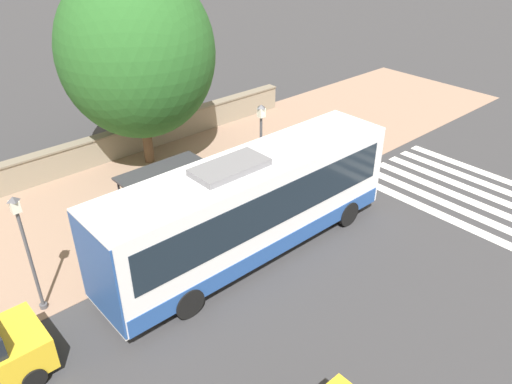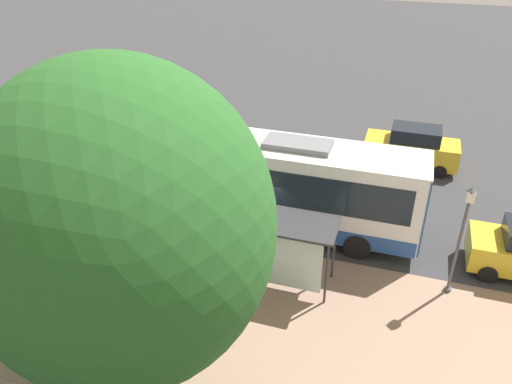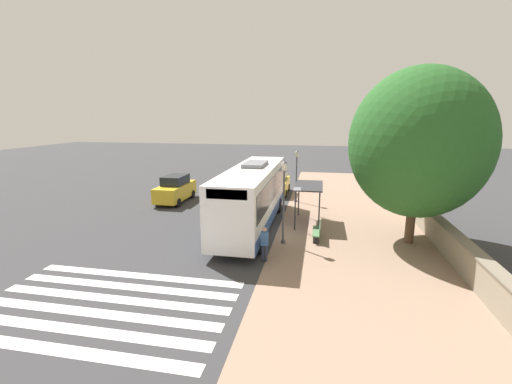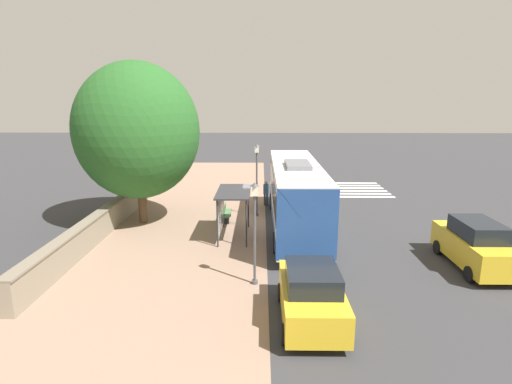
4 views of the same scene
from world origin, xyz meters
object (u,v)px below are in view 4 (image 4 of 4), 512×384
at_px(bus, 296,194).
at_px(parked_car_behind_bus, 311,295).
at_px(pedestrian, 266,191).
at_px(street_lamp_near, 255,225).
at_px(bus_shelter, 231,199).
at_px(bench, 226,213).
at_px(parked_car_far_lane, 475,245).
at_px(street_lamp_far, 257,174).
at_px(shade_tree, 138,131).

relative_size(bus, parked_car_behind_bus, 2.86).
bearing_deg(parked_car_behind_bus, pedestrian, 95.25).
relative_size(street_lamp_near, parked_car_behind_bus, 1.02).
height_order(bus_shelter, bench, bus_shelter).
bearing_deg(bench, bus, -20.51).
distance_m(bus_shelter, parked_car_far_lane, 11.26).
relative_size(pedestrian, street_lamp_far, 0.38).
relative_size(bench, parked_car_far_lane, 0.41).
height_order(street_lamp_far, parked_car_behind_bus, street_lamp_far).
height_order(street_lamp_near, parked_car_far_lane, street_lamp_near).
xyz_separation_m(bus_shelter, pedestrian, (1.87, 6.21, -1.06)).
bearing_deg(parked_car_far_lane, parked_car_behind_bus, -149.78).
height_order(street_lamp_far, shade_tree, shade_tree).
relative_size(pedestrian, parked_car_behind_bus, 0.42).
relative_size(pedestrian, street_lamp_near, 0.41).
bearing_deg(bus, bench, 159.49).
height_order(pedestrian, bench, pedestrian).
relative_size(shade_tree, parked_car_far_lane, 2.02).
height_order(pedestrian, street_lamp_far, street_lamp_far).
xyz_separation_m(bus_shelter, parked_car_behind_bus, (3.17, -7.99, -1.12)).
bearing_deg(bus, pedestrian, 107.52).
height_order(parked_car_behind_bus, parked_car_far_lane, parked_car_far_lane).
height_order(shade_tree, parked_car_far_lane, shade_tree).
bearing_deg(parked_car_far_lane, bus, 145.29).
relative_size(bus, pedestrian, 6.75).
xyz_separation_m(bus_shelter, parked_car_far_lane, (10.60, -3.67, -1.04)).
relative_size(street_lamp_near, shade_tree, 0.45).
relative_size(street_lamp_far, parked_car_far_lane, 0.99).
distance_m(street_lamp_near, parked_car_far_lane, 9.55).
bearing_deg(bench, street_lamp_near, -77.54).
bearing_deg(parked_car_far_lane, shade_tree, 159.12).
bearing_deg(shade_tree, bench, 4.56).
xyz_separation_m(street_lamp_far, parked_car_behind_bus, (1.89, -11.71, -1.68)).
height_order(bus, shade_tree, shade_tree).
bearing_deg(street_lamp_near, bus, 72.56).
xyz_separation_m(bus, bench, (-3.91, 1.46, -1.50)).
distance_m(bench, shade_tree, 6.77).
relative_size(bench, street_lamp_near, 0.45).
relative_size(bus, parked_car_far_lane, 2.54).
xyz_separation_m(street_lamp_far, parked_car_far_lane, (9.31, -7.39, -1.61)).
bearing_deg(bus_shelter, bus, 20.91).
bearing_deg(pedestrian, bus, -72.48).
relative_size(bus, shade_tree, 1.25).
relative_size(shade_tree, parked_car_behind_bus, 2.28).
xyz_separation_m(bench, street_lamp_near, (1.80, -8.16, 1.92)).
height_order(bus_shelter, street_lamp_far, street_lamp_far).
xyz_separation_m(pedestrian, parked_car_behind_bus, (1.31, -14.20, -0.06)).
bearing_deg(shade_tree, bus_shelter, -24.35).
bearing_deg(bus, shade_tree, 172.91).
bearing_deg(street_lamp_far, pedestrian, 76.90).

